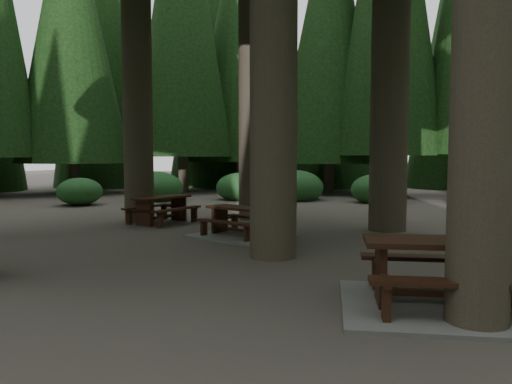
% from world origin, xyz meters
% --- Properties ---
extents(ground, '(80.00, 80.00, 0.00)m').
position_xyz_m(ground, '(0.00, 0.00, 0.00)').
color(ground, '#514942').
rests_on(ground, ground).
extents(picnic_table_a, '(2.84, 2.51, 0.84)m').
position_xyz_m(picnic_table_a, '(3.71, -1.99, 0.29)').
color(picnic_table_a, gray).
rests_on(picnic_table_a, ground).
extents(picnic_table_b, '(1.66, 1.91, 0.72)m').
position_xyz_m(picnic_table_b, '(-3.39, 3.35, 0.48)').
color(picnic_table_b, '#352010').
rests_on(picnic_table_b, ground).
extents(picnic_table_c, '(2.42, 2.20, 0.68)m').
position_xyz_m(picnic_table_c, '(-0.55, 1.96, 0.22)').
color(picnic_table_c, gray).
rests_on(picnic_table_c, ground).
extents(shrub_ring, '(23.86, 24.64, 1.49)m').
position_xyz_m(shrub_ring, '(0.70, 0.75, 0.40)').
color(shrub_ring, '#1F5C2E').
rests_on(shrub_ring, ground).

